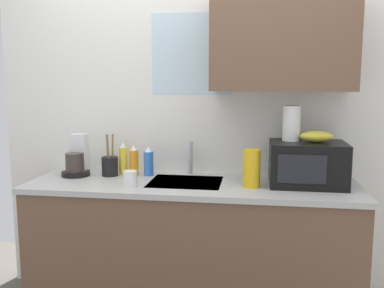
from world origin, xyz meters
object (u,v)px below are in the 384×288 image
microwave (307,164)px  utensil_crock (110,165)px  paper_towel_roll (291,123)px  dish_soap_bottle_orange (134,161)px  dish_soap_bottle_blue (149,162)px  banana_bunch (317,137)px  cereal_canister (252,168)px  dish_soap_bottle_yellow (123,159)px  coffee_maker (77,160)px  mug_white (130,178)px

microwave → utensil_crock: bearing=176.9°
microwave → paper_towel_roll: size_ratio=2.09×
microwave → dish_soap_bottle_orange: (-1.14, 0.09, -0.04)m
paper_towel_roll → dish_soap_bottle_blue: paper_towel_roll is taller
dish_soap_bottle_orange → utensil_crock: size_ratio=0.74×
dish_soap_bottle_orange → banana_bunch: bearing=-4.4°
microwave → banana_bunch: 0.18m
paper_towel_roll → dish_soap_bottle_blue: size_ratio=1.10×
microwave → utensil_crock: 1.30m
paper_towel_roll → cereal_canister: bearing=-148.0°
dish_soap_bottle_yellow → cereal_canister: size_ratio=0.97×
cereal_canister → utensil_crock: 0.98m
banana_bunch → utensil_crock: size_ratio=0.70×
dish_soap_bottle_blue → dish_soap_bottle_yellow: (-0.18, 0.01, 0.01)m
microwave → cereal_canister: bearing=-163.8°
banana_bunch → dish_soap_bottle_blue: bearing=174.0°
utensil_crock → dish_soap_bottle_blue: bearing=9.7°
microwave → banana_bunch: bearing=1.8°
cereal_canister → banana_bunch: bearing=14.4°
coffee_maker → utensil_crock: size_ratio=0.98×
coffee_maker → dish_soap_bottle_yellow: bearing=12.4°
paper_towel_roll → cereal_canister: (-0.24, -0.15, -0.26)m
coffee_maker → dish_soap_bottle_orange: size_ratio=1.32×
paper_towel_roll → dish_soap_bottle_orange: paper_towel_roll is taller
dish_soap_bottle_orange → cereal_canister: 0.82m
dish_soap_bottle_orange → cereal_canister: cereal_canister is taller
paper_towel_roll → coffee_maker: size_ratio=0.79×
cereal_canister → mug_white: cereal_canister is taller
dish_soap_bottle_yellow → cereal_canister: (0.88, -0.23, 0.01)m
coffee_maker → cereal_canister: size_ratio=1.20×
banana_bunch → utensil_crock: 1.37m
banana_bunch → coffee_maker: banana_bunch is taller
microwave → dish_soap_bottle_orange: bearing=175.3°
banana_bunch → mug_white: banana_bunch is taller
paper_towel_roll → dish_soap_bottle_orange: (-1.04, 0.04, -0.28)m
coffee_maker → dish_soap_bottle_orange: coffee_maker is taller
coffee_maker → mug_white: size_ratio=2.95×
dish_soap_bottle_blue → dish_soap_bottle_yellow: size_ratio=0.89×
microwave → dish_soap_bottle_yellow: microwave is taller
banana_bunch → dish_soap_bottle_yellow: (-1.27, 0.13, -0.20)m
coffee_maker → dish_soap_bottle_yellow: coffee_maker is taller
coffee_maker → mug_white: bearing=-28.9°
dish_soap_bottle_yellow → mug_white: dish_soap_bottle_yellow is taller
dish_soap_bottle_yellow → cereal_canister: bearing=-14.3°
paper_towel_roll → dish_soap_bottle_yellow: paper_towel_roll is taller
utensil_crock → coffee_maker: bearing=-177.1°
dish_soap_bottle_yellow → mug_white: 0.35m
banana_bunch → dish_soap_bottle_yellow: size_ratio=0.89×
coffee_maker → dish_soap_bottle_blue: coffee_maker is taller
dish_soap_bottle_orange → dish_soap_bottle_blue: bearing=12.8°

